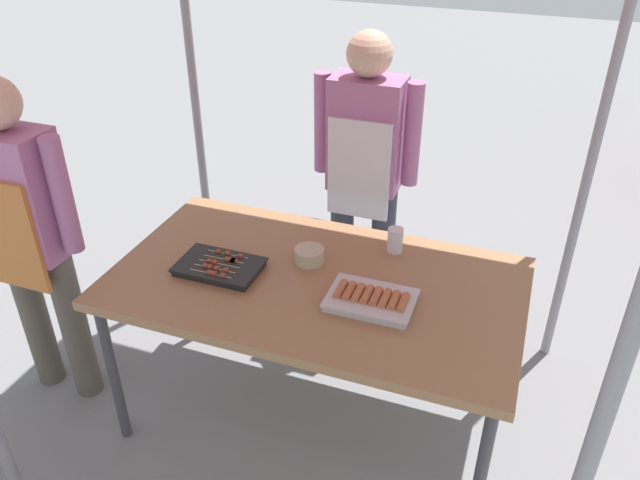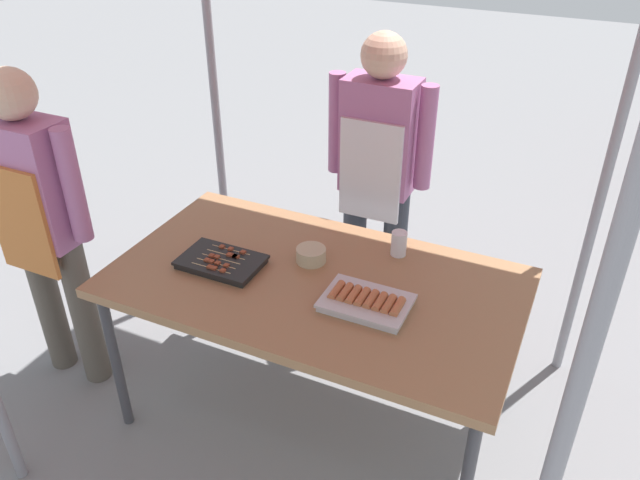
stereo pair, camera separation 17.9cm
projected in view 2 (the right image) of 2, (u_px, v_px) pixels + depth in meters
The scene contains 8 objects.
ground_plane at pixel (315, 414), 2.85m from camera, with size 18.00×18.00×0.00m, color slate.
stall_table at pixel (315, 290), 2.49m from camera, with size 1.60×0.90×0.75m.
tray_grilled_sausages at pixel (366, 302), 2.30m from camera, with size 0.32×0.22×0.05m.
tray_meat_skewers at pixel (221, 262), 2.53m from camera, with size 0.33×0.22×0.04m.
condiment_bowl at pixel (311, 255), 2.55m from camera, with size 0.12×0.12×0.06m, color #BFB28C.
drink_cup_near_edge at pixel (399, 243), 2.58m from camera, with size 0.06×0.06×0.11m, color white.
vendor_woman at pixel (378, 165), 3.01m from camera, with size 0.52×0.22×1.52m.
customer_nearby at pixel (40, 213), 2.65m from camera, with size 0.52×0.22×1.50m.
Camera 2 is at (0.87, -1.82, 2.17)m, focal length 35.29 mm.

